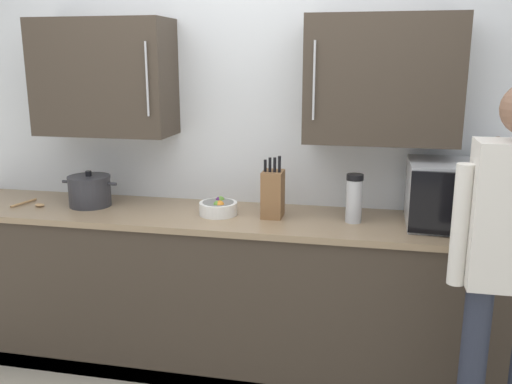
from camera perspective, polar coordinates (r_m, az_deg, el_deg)
name	(u,v)px	position (r m, az deg, el deg)	size (l,w,h in m)	color
back_wall_tiled	(243,118)	(3.24, -1.38, 7.69)	(3.74, 0.44, 2.74)	silver
counter_unit	(232,293)	(3.22, -2.48, -10.44)	(3.44, 0.60, 0.94)	#3D3328
microwave_oven	(462,195)	(3.00, 20.61, -0.29)	(0.60, 0.44, 0.34)	#B7BABF
fruit_bowl	(218,207)	(3.06, -3.92, -1.58)	(0.21, 0.21, 0.09)	white
stock_pot	(90,191)	(3.37, -16.84, 0.12)	(0.34, 0.25, 0.21)	#2D2D33
knife_block	(273,194)	(2.99, 1.76, -0.16)	(0.11, 0.15, 0.34)	brown
thermos_flask	(354,198)	(2.94, 10.13, -0.63)	(0.09, 0.09, 0.26)	#B7BABF
wooden_spoon	(32,204)	(3.50, -22.16, -1.16)	(0.19, 0.19, 0.02)	tan
person_figure	(509,257)	(2.41, 24.77, -6.13)	(0.44, 0.50, 1.70)	#282D3D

